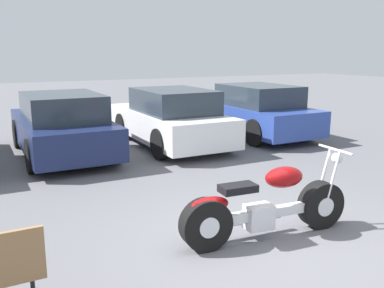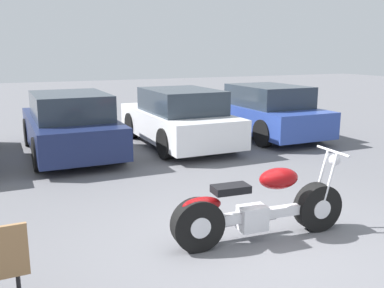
# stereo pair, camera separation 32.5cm
# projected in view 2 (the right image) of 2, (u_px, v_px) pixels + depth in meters

# --- Properties ---
(ground_plane) EXTENTS (60.00, 60.00, 0.00)m
(ground_plane) POSITION_uv_depth(u_px,v_px,m) (260.00, 246.00, 5.13)
(ground_plane) COLOR slate
(motorcycle) EXTENTS (2.30, 0.63, 1.06)m
(motorcycle) POSITION_uv_depth(u_px,v_px,m) (259.00, 208.00, 5.24)
(motorcycle) COLOR black
(motorcycle) RESTS_ON ground_plane
(parked_car_navy) EXTENTS (1.82, 4.07, 1.40)m
(parked_car_navy) POSITION_uv_depth(u_px,v_px,m) (70.00, 125.00, 9.60)
(parked_car_navy) COLOR #19234C
(parked_car_navy) RESTS_ON ground_plane
(parked_car_white) EXTENTS (1.82, 4.07, 1.40)m
(parked_car_white) POSITION_uv_depth(u_px,v_px,m) (178.00, 118.00, 10.53)
(parked_car_white) COLOR white
(parked_car_white) RESTS_ON ground_plane
(parked_car_blue) EXTENTS (1.82, 4.07, 1.40)m
(parked_car_blue) POSITION_uv_depth(u_px,v_px,m) (264.00, 112.00, 11.69)
(parked_car_blue) COLOR #2D479E
(parked_car_blue) RESTS_ON ground_plane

